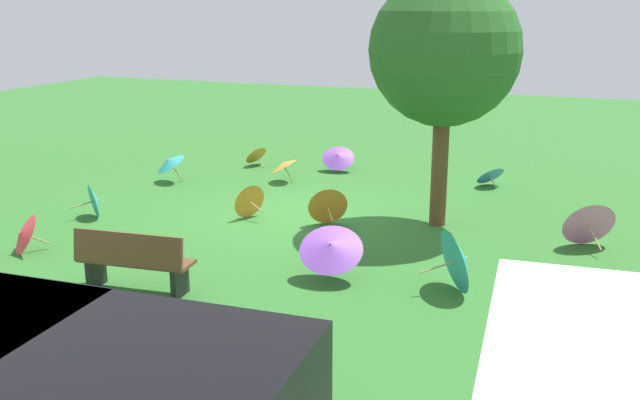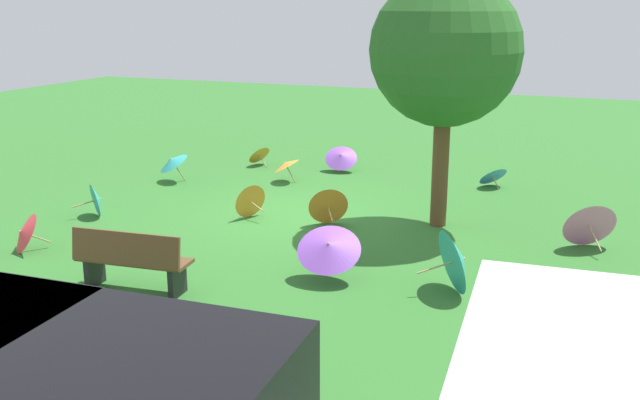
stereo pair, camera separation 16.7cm
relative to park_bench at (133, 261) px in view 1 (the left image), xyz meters
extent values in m
plane|color=#2D6B28|center=(-0.68, -4.28, -0.47)|extent=(40.00, 40.00, 0.00)
cube|color=brown|center=(0.01, -0.07, -0.02)|extent=(1.64, 0.60, 0.05)
cube|color=brown|center=(-0.01, 0.13, 0.21)|extent=(1.60, 0.26, 0.45)
cube|color=black|center=(0.64, -0.01, -0.24)|extent=(0.12, 0.41, 0.45)
cube|color=black|center=(-0.63, -0.13, -0.24)|extent=(0.12, 0.41, 0.45)
cylinder|color=brown|center=(-3.16, -4.62, 0.68)|extent=(0.29, 0.29, 2.29)
sphere|color=#286023|center=(-3.16, -4.62, 2.60)|extent=(2.57, 2.57, 2.57)
cylinder|color=tan|center=(-3.71, -7.66, -0.34)|extent=(0.19, 0.17, 0.25)
cone|color=#4C8CE5|center=(-3.61, -7.75, -0.19)|extent=(0.80, 0.81, 0.49)
sphere|color=tan|center=(-3.58, -7.77, -0.16)|extent=(0.06, 0.06, 0.05)
cylinder|color=tan|center=(-2.29, -1.57, -0.24)|extent=(0.10, 0.29, 0.46)
cone|color=purple|center=(-2.33, -1.40, 0.05)|extent=(1.09, 1.04, 0.60)
sphere|color=tan|center=(-2.34, -1.36, 0.11)|extent=(0.05, 0.06, 0.05)
cylinder|color=tan|center=(2.98, -2.60, -0.20)|extent=(0.29, 0.34, 0.10)
cone|color=teal|center=(2.81, -2.80, -0.15)|extent=(0.61, 0.56, 0.63)
sphere|color=tan|center=(2.78, -2.84, -0.14)|extent=(0.05, 0.06, 0.04)
cylinder|color=tan|center=(2.48, -0.92, -0.27)|extent=(0.23, 0.30, 0.22)
cone|color=#D8383F|center=(2.61, -0.74, -0.15)|extent=(0.79, 0.74, 0.64)
sphere|color=tan|center=(2.64, -0.70, -0.12)|extent=(0.06, 0.06, 0.05)
cylinder|color=tan|center=(-0.04, -3.67, -0.20)|extent=(0.38, 0.22, 0.12)
cone|color=orange|center=(0.19, -3.79, -0.14)|extent=(0.53, 0.68, 0.65)
sphere|color=tan|center=(0.23, -3.82, -0.13)|extent=(0.06, 0.05, 0.04)
cylinder|color=tan|center=(2.90, -5.69, -0.26)|extent=(0.19, 0.20, 0.41)
cone|color=teal|center=(3.00, -5.58, 0.00)|extent=(0.94, 0.94, 0.46)
sphere|color=tan|center=(3.03, -5.56, 0.06)|extent=(0.06, 0.06, 0.05)
cylinder|color=tan|center=(-5.80, -4.03, -0.21)|extent=(0.24, 0.48, 0.27)
cone|color=pink|center=(-5.67, -4.32, -0.05)|extent=(1.00, 0.83, 0.84)
sphere|color=tan|center=(-5.64, -4.38, -0.01)|extent=(0.05, 0.06, 0.05)
cylinder|color=tan|center=(1.85, -7.73, -0.34)|extent=(0.27, 0.14, 0.26)
cone|color=orange|center=(2.01, -7.80, -0.18)|extent=(0.64, 0.70, 0.49)
sphere|color=tan|center=(2.05, -7.82, -0.14)|extent=(0.06, 0.05, 0.05)
cylinder|color=tan|center=(-3.83, -1.48, -0.09)|extent=(0.43, 0.29, 0.15)
cone|color=teal|center=(-4.11, -1.66, 0.00)|extent=(0.83, 0.98, 0.93)
sphere|color=tan|center=(-4.18, -1.71, 0.02)|extent=(0.06, 0.05, 0.04)
cylinder|color=tan|center=(-0.06, -8.04, -0.30)|extent=(0.09, 0.24, 0.32)
cone|color=purple|center=(-0.10, -7.89, -0.10)|extent=(0.90, 0.85, 0.55)
sphere|color=tan|center=(-0.11, -7.85, -0.04)|extent=(0.05, 0.06, 0.05)
cylinder|color=tan|center=(0.57, -6.53, -0.28)|extent=(0.21, 0.06, 0.36)
cone|color=orange|center=(0.68, -6.51, -0.07)|extent=(0.69, 0.72, 0.38)
sphere|color=tan|center=(0.71, -6.50, -0.03)|extent=(0.05, 0.04, 0.05)
cylinder|color=tan|center=(-1.46, -3.70, -0.20)|extent=(0.26, 0.41, 0.17)
cone|color=orange|center=(-1.32, -3.95, -0.11)|extent=(0.78, 0.64, 0.71)
sphere|color=tan|center=(-1.29, -3.99, -0.09)|extent=(0.05, 0.06, 0.05)
camera|label=1|loc=(-5.68, 7.65, 3.38)|focal=40.60mm
camera|label=2|loc=(-5.83, 7.59, 3.38)|focal=40.60mm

